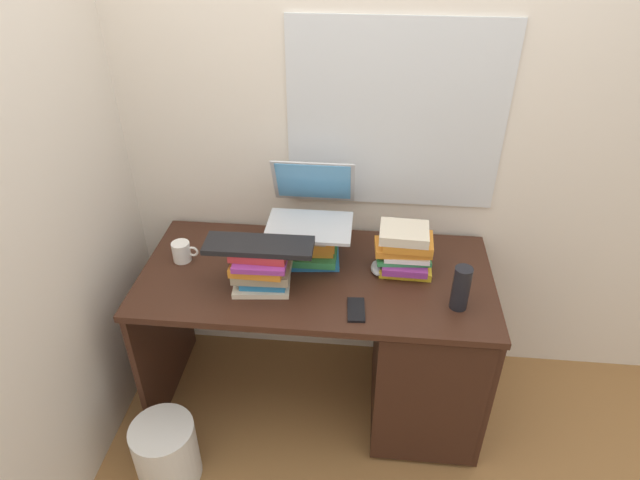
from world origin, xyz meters
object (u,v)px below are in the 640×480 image
(book_stack_keyboard_riser, at_px, (261,267))
(wastebasket, at_px, (166,452))
(laptop, at_px, (311,207))
(mug, at_px, (182,252))
(keyboard, at_px, (259,245))
(book_stack_side, at_px, (405,250))
(computer_mouse, at_px, (378,268))
(cell_phone, at_px, (356,310))
(water_bottle, at_px, (461,288))
(desk, at_px, (400,344))
(book_stack_tall, at_px, (309,245))

(book_stack_keyboard_riser, xyz_separation_m, wastebasket, (-0.37, -0.37, -0.71))
(laptop, xyz_separation_m, mug, (-0.54, -0.12, -0.18))
(book_stack_keyboard_riser, distance_m, keyboard, 0.10)
(book_stack_keyboard_riser, height_order, book_stack_side, book_stack_side)
(computer_mouse, height_order, mug, mug)
(laptop, height_order, wastebasket, laptop)
(cell_phone, bearing_deg, mug, 157.50)
(water_bottle, bearing_deg, desk, 144.72)
(book_stack_tall, distance_m, wastebasket, 1.05)
(computer_mouse, bearing_deg, laptop, 157.64)
(desk, height_order, water_bottle, water_bottle)
(water_bottle, bearing_deg, cell_phone, -170.82)
(laptop, height_order, cell_phone, laptop)
(desk, distance_m, water_bottle, 0.49)
(book_stack_tall, bearing_deg, book_stack_keyboard_riser, -129.78)
(laptop, bearing_deg, book_stack_side, -14.42)
(desk, xyz_separation_m, wastebasket, (-0.95, -0.45, -0.27))
(mug, bearing_deg, book_stack_side, 1.19)
(book_stack_tall, bearing_deg, desk, -15.58)
(desk, relative_size, book_stack_keyboard_riser, 6.20)
(desk, bearing_deg, book_stack_tall, 164.42)
(computer_mouse, bearing_deg, desk, -28.25)
(book_stack_side, height_order, mug, book_stack_side)
(wastebasket, bearing_deg, keyboard, 44.39)
(book_stack_keyboard_riser, xyz_separation_m, cell_phone, (0.38, -0.11, -0.09))
(desk, distance_m, book_stack_side, 0.46)
(desk, bearing_deg, wastebasket, -154.68)
(book_stack_side, bearing_deg, mug, -178.81)
(water_bottle, bearing_deg, laptop, 152.11)
(desk, height_order, cell_phone, cell_phone)
(book_stack_keyboard_riser, distance_m, computer_mouse, 0.49)
(keyboard, bearing_deg, mug, 157.36)
(keyboard, distance_m, computer_mouse, 0.52)
(book_stack_tall, height_order, computer_mouse, book_stack_tall)
(book_stack_side, height_order, wastebasket, book_stack_side)
(keyboard, bearing_deg, cell_phone, -16.31)
(computer_mouse, bearing_deg, keyboard, -161.88)
(book_stack_keyboard_riser, xyz_separation_m, mug, (-0.38, 0.15, -0.05))
(laptop, height_order, water_bottle, laptop)
(book_stack_keyboard_riser, bearing_deg, computer_mouse, 18.02)
(water_bottle, bearing_deg, mug, 170.27)
(wastebasket, bearing_deg, cell_phone, 18.69)
(book_stack_side, xyz_separation_m, cell_phone, (-0.18, -0.28, -0.10))
(keyboard, xyz_separation_m, wastebasket, (-0.37, -0.36, -0.82))
(laptop, bearing_deg, book_stack_keyboard_riser, -121.86)
(book_stack_side, height_order, computer_mouse, book_stack_side)
(desk, xyz_separation_m, book_stack_keyboard_riser, (-0.58, -0.09, 0.44))
(book_stack_tall, distance_m, mug, 0.55)
(book_stack_side, relative_size, cell_phone, 1.79)
(keyboard, distance_m, water_bottle, 0.78)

